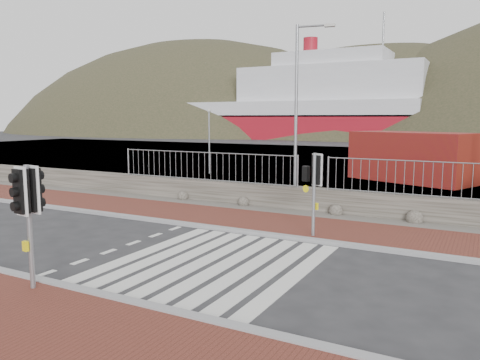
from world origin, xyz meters
The scene contains 16 objects.
ground centered at (0.00, 0.00, 0.00)m, with size 220.00×220.00×0.00m, color #28282B.
sidewalk_near centered at (0.00, -5.00, 0.04)m, with size 40.00×4.00×0.08m, color brown.
sidewalk_far centered at (0.00, 4.50, 0.04)m, with size 40.00×3.00×0.08m, color brown.
kerb_near centered at (0.00, -3.00, 0.05)m, with size 40.00×0.25×0.12m, color gray.
kerb_far centered at (0.00, 3.00, 0.05)m, with size 40.00×0.25×0.12m, color gray.
zebra_crossing centered at (0.00, 0.00, 0.01)m, with size 4.62×5.60×0.01m.
gravel_strip centered at (0.00, 6.50, 0.03)m, with size 40.00×1.50×0.06m, color #59544C.
stone_wall centered at (0.00, 7.30, 0.45)m, with size 40.00×0.60×0.90m, color #433F37.
railing centered at (0.00, 7.15, 1.82)m, with size 18.07×0.07×1.22m.
quay centered at (0.00, 27.90, 0.00)m, with size 120.00×40.00×0.50m, color #4C4C4F.
water centered at (0.00, 62.90, 0.00)m, with size 220.00×50.00×0.05m, color #3F4C54.
ferry centered at (-24.65, 67.90, 5.36)m, with size 50.00×16.00×20.00m.
traffic_signal_near centered at (-2.30, -3.38, 1.89)m, with size 0.40×0.28×2.62m.
traffic_signal_far centered at (1.31, 3.45, 1.85)m, with size 0.62×0.38×2.54m.
streetlight centered at (-0.96, 8.12, 4.02)m, with size 1.51×0.40×7.15m.
shipping_container centered at (1.97, 18.11, 1.38)m, with size 6.63×2.76×2.76m, color maroon.
Camera 1 is at (5.81, -9.53, 3.55)m, focal length 35.00 mm.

